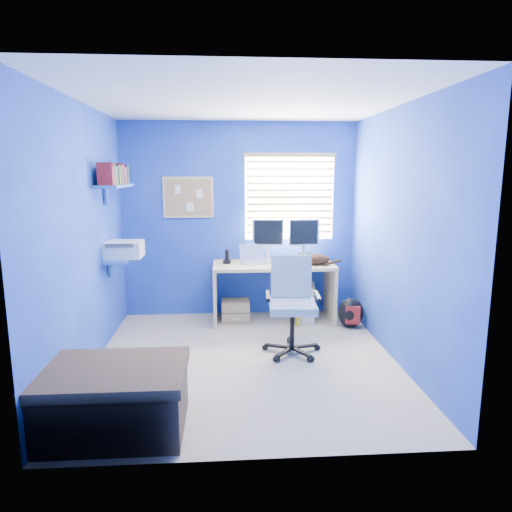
{
  "coord_description": "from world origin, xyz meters",
  "views": [
    {
      "loc": [
        -0.2,
        -4.31,
        1.86
      ],
      "look_at": [
        0.15,
        0.65,
        0.95
      ],
      "focal_mm": 32.0,
      "sensor_mm": 36.0,
      "label": 1
    }
  ],
  "objects": [
    {
      "name": "drawer_boxes",
      "position": [
        -0.07,
        1.28,
        0.14
      ],
      "size": [
        0.35,
        0.28,
        0.27
      ],
      "primitive_type": "cube",
      "color": "tan",
      "rests_on": "floor"
    },
    {
      "name": "cat",
      "position": [
        0.91,
        1.14,
        0.81
      ],
      "size": [
        0.41,
        0.29,
        0.13
      ],
      "primitive_type": "ellipsoid",
      "rotation": [
        0.0,
        0.0,
        -0.25
      ],
      "color": "black",
      "rests_on": "desk"
    },
    {
      "name": "wall_back",
      "position": [
        0.0,
        1.6,
        1.25
      ],
      "size": [
        3.0,
        0.01,
        2.5
      ],
      "primitive_type": "cube",
      "color": "#1B36A8",
      "rests_on": "ground"
    },
    {
      "name": "desk",
      "position": [
        0.41,
        1.26,
        0.37
      ],
      "size": [
        1.5,
        0.65,
        0.74
      ],
      "primitive_type": "cube",
      "color": "tan",
      "rests_on": "floor"
    },
    {
      "name": "office_chair",
      "position": [
        0.5,
        0.23,
        0.37
      ],
      "size": [
        0.62,
        0.62,
        1.0
      ],
      "color": "black",
      "rests_on": "floor"
    },
    {
      "name": "wall_shelves",
      "position": [
        -1.35,
        0.75,
        1.43
      ],
      "size": [
        0.42,
        0.9,
        1.05
      ],
      "color": "#3161AB",
      "rests_on": "ground"
    },
    {
      "name": "bed_corner",
      "position": [
        -1.01,
        -1.17,
        0.24
      ],
      "size": [
        1.0,
        0.71,
        0.48
      ],
      "primitive_type": "cube",
      "color": "brown",
      "rests_on": "floor"
    },
    {
      "name": "cd_spindle",
      "position": [
        0.98,
        1.45,
        0.78
      ],
      "size": [
        0.13,
        0.13,
        0.07
      ],
      "primitive_type": "cylinder",
      "color": "silver",
      "rests_on": "desk"
    },
    {
      "name": "window_blinds",
      "position": [
        0.65,
        1.57,
        1.55
      ],
      "size": [
        1.15,
        0.05,
        1.1
      ],
      "color": "white",
      "rests_on": "ground"
    },
    {
      "name": "wall_front",
      "position": [
        0.0,
        -1.6,
        1.25
      ],
      "size": [
        3.0,
        0.01,
        2.5
      ],
      "primitive_type": "cube",
      "color": "#1B36A8",
      "rests_on": "ground"
    },
    {
      "name": "floor",
      "position": [
        0.0,
        0.0,
        0.0
      ],
      "size": [
        3.0,
        3.2,
        0.0
      ],
      "primitive_type": "cube",
      "color": "#B9A78D",
      "rests_on": "ground"
    },
    {
      "name": "tower_pc",
      "position": [
        0.85,
        1.27,
        0.23
      ],
      "size": [
        0.25,
        0.46,
        0.45
      ],
      "primitive_type": "cube",
      "rotation": [
        0.0,
        0.0,
        -0.15
      ],
      "color": "beige",
      "rests_on": "floor"
    },
    {
      "name": "mug",
      "position": [
        0.89,
        1.38,
        0.79
      ],
      "size": [
        0.1,
        0.09,
        0.1
      ],
      "primitive_type": "imported",
      "color": "#247232",
      "rests_on": "desk"
    },
    {
      "name": "monitor_right",
      "position": [
        0.82,
        1.43,
        1.01
      ],
      "size": [
        0.41,
        0.17,
        0.54
      ],
      "primitive_type": "cube",
      "rotation": [
        0.0,
        0.0,
        0.13
      ],
      "color": "silver",
      "rests_on": "desk"
    },
    {
      "name": "wall_left",
      "position": [
        -1.5,
        0.0,
        1.25
      ],
      "size": [
        0.01,
        3.2,
        2.5
      ],
      "primitive_type": "cube",
      "color": "#1B36A8",
      "rests_on": "ground"
    },
    {
      "name": "wall_right",
      "position": [
        1.5,
        0.0,
        1.25
      ],
      "size": [
        0.01,
        3.2,
        2.5
      ],
      "primitive_type": "cube",
      "color": "#1B36A8",
      "rests_on": "ground"
    },
    {
      "name": "laptop",
      "position": [
        0.19,
        1.3,
        0.85
      ],
      "size": [
        0.4,
        0.35,
        0.22
      ],
      "primitive_type": "cube",
      "rotation": [
        0.0,
        0.0,
        0.33
      ],
      "color": "silver",
      "rests_on": "desk"
    },
    {
      "name": "phone",
      "position": [
        -0.17,
        1.32,
        0.82
      ],
      "size": [
        0.11,
        0.12,
        0.17
      ],
      "primitive_type": "cube",
      "rotation": [
        0.0,
        0.0,
        -0.17
      ],
      "color": "black",
      "rests_on": "desk"
    },
    {
      "name": "yellow_book",
      "position": [
        0.71,
        1.07,
        0.12
      ],
      "size": [
        0.03,
        0.17,
        0.24
      ],
      "primitive_type": "cube",
      "color": "yellow",
      "rests_on": "floor"
    },
    {
      "name": "monitor_left",
      "position": [
        0.36,
        1.45,
        1.01
      ],
      "size": [
        0.41,
        0.19,
        0.54
      ],
      "primitive_type": "cube",
      "rotation": [
        0.0,
        0.0,
        -0.17
      ],
      "color": "silver",
      "rests_on": "desk"
    },
    {
      "name": "corkboard",
      "position": [
        -0.65,
        1.58,
        1.55
      ],
      "size": [
        0.64,
        0.02,
        0.52
      ],
      "color": "tan",
      "rests_on": "ground"
    },
    {
      "name": "backpack",
      "position": [
        1.32,
        0.92,
        0.18
      ],
      "size": [
        0.36,
        0.3,
        0.37
      ],
      "primitive_type": "ellipsoid",
      "rotation": [
        0.0,
        0.0,
        -0.23
      ],
      "color": "black",
      "rests_on": "floor"
    },
    {
      "name": "ceiling",
      "position": [
        0.0,
        0.0,
        2.5
      ],
      "size": [
        3.0,
        3.2,
        0.0
      ],
      "primitive_type": "cube",
      "color": "white",
      "rests_on": "wall_back"
    }
  ]
}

